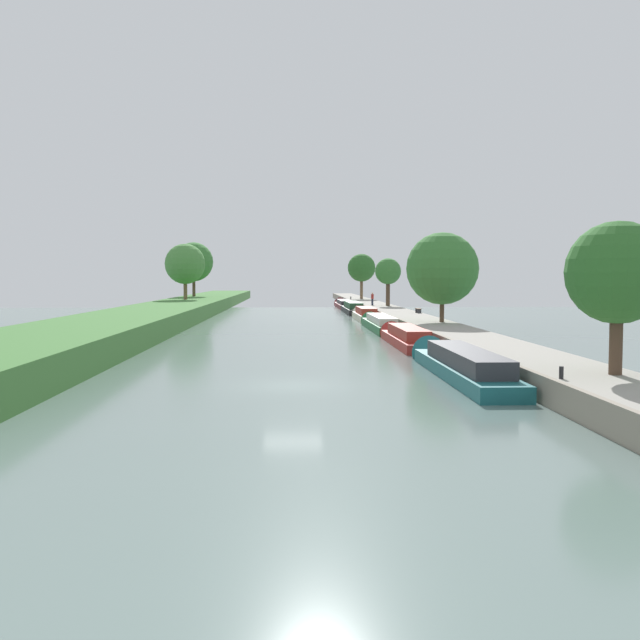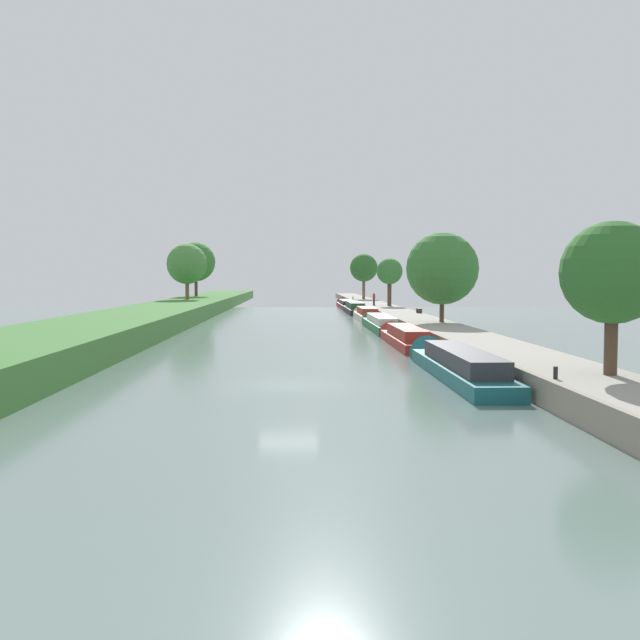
{
  "view_description": "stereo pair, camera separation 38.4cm",
  "coord_description": "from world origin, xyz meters",
  "px_view_note": "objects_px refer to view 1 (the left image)",
  "views": [
    {
      "loc": [
        -0.03,
        -30.69,
        4.66
      ],
      "look_at": [
        2.35,
        30.45,
        1.0
      ],
      "focal_mm": 40.39,
      "sensor_mm": 36.0,
      "label": 1
    },
    {
      "loc": [
        0.36,
        -30.7,
        4.66
      ],
      "look_at": [
        2.35,
        30.45,
        1.0
      ],
      "focal_mm": 40.39,
      "sensor_mm": 36.0,
      "label": 2
    }
  ],
  "objects_px": {
    "person_walking": "(372,299)",
    "narrowboat_black": "(352,308)",
    "mooring_bollard_near": "(561,373)",
    "narrowboat_green": "(379,323)",
    "narrowboat_cream": "(365,315)",
    "narrowboat_red": "(405,337)",
    "narrowboat_teal": "(459,364)",
    "park_bench": "(418,310)",
    "narrowboat_maroon": "(344,304)",
    "mooring_bollard_far": "(351,298)"
  },
  "relations": [
    {
      "from": "person_walking",
      "to": "narrowboat_black",
      "type": "bearing_deg",
      "value": 165.98
    },
    {
      "from": "person_walking",
      "to": "mooring_bollard_near",
      "type": "distance_m",
      "value": 67.41
    },
    {
      "from": "narrowboat_green",
      "to": "narrowboat_cream",
      "type": "xyz_separation_m",
      "value": [
        0.18,
        14.45,
        0.03
      ]
    },
    {
      "from": "narrowboat_red",
      "to": "person_walking",
      "type": "xyz_separation_m",
      "value": [
        2.63,
        43.58,
        1.34
      ]
    },
    {
      "from": "narrowboat_teal",
      "to": "mooring_bollard_near",
      "type": "relative_size",
      "value": 33.86
    },
    {
      "from": "mooring_bollard_near",
      "to": "park_bench",
      "type": "height_order",
      "value": "park_bench"
    },
    {
      "from": "narrowboat_black",
      "to": "park_bench",
      "type": "distance_m",
      "value": 21.34
    },
    {
      "from": "mooring_bollard_near",
      "to": "narrowboat_red",
      "type": "bearing_deg",
      "value": 94.56
    },
    {
      "from": "narrowboat_cream",
      "to": "narrowboat_maroon",
      "type": "xyz_separation_m",
      "value": [
        -0.02,
        32.02,
        -0.08
      ]
    },
    {
      "from": "narrowboat_black",
      "to": "narrowboat_teal",
      "type": "bearing_deg",
      "value": -89.97
    },
    {
      "from": "narrowboat_teal",
      "to": "park_bench",
      "type": "relative_size",
      "value": 10.16
    },
    {
      "from": "park_bench",
      "to": "mooring_bollard_near",
      "type": "bearing_deg",
      "value": -93.84
    },
    {
      "from": "narrowboat_black",
      "to": "mooring_bollard_near",
      "type": "height_order",
      "value": "narrowboat_black"
    },
    {
      "from": "mooring_bollard_far",
      "to": "mooring_bollard_near",
      "type": "bearing_deg",
      "value": -90.0
    },
    {
      "from": "person_walking",
      "to": "mooring_bollard_far",
      "type": "height_order",
      "value": "person_walking"
    },
    {
      "from": "narrowboat_green",
      "to": "narrowboat_teal",
      "type": "bearing_deg",
      "value": -89.8
    },
    {
      "from": "mooring_bollard_far",
      "to": "park_bench",
      "type": "relative_size",
      "value": 0.3
    },
    {
      "from": "park_bench",
      "to": "narrowboat_maroon",
      "type": "bearing_deg",
      "value": 97.51
    },
    {
      "from": "narrowboat_black",
      "to": "narrowboat_maroon",
      "type": "bearing_deg",
      "value": 89.7
    },
    {
      "from": "narrowboat_black",
      "to": "mooring_bollard_near",
      "type": "xyz_separation_m",
      "value": [
        1.84,
        -68.05,
        0.63
      ]
    },
    {
      "from": "narrowboat_red",
      "to": "narrowboat_maroon",
      "type": "relative_size",
      "value": 0.79
    },
    {
      "from": "narrowboat_maroon",
      "to": "person_walking",
      "type": "height_order",
      "value": "person_walking"
    },
    {
      "from": "narrowboat_black",
      "to": "mooring_bollard_far",
      "type": "distance_m",
      "value": 24.77
    },
    {
      "from": "narrowboat_cream",
      "to": "narrowboat_maroon",
      "type": "relative_size",
      "value": 0.67
    },
    {
      "from": "narrowboat_black",
      "to": "person_walking",
      "type": "distance_m",
      "value": 2.94
    },
    {
      "from": "narrowboat_teal",
      "to": "narrowboat_maroon",
      "type": "distance_m",
      "value": 76.65
    },
    {
      "from": "narrowboat_teal",
      "to": "narrowboat_green",
      "type": "bearing_deg",
      "value": 90.2
    },
    {
      "from": "narrowboat_black",
      "to": "person_walking",
      "type": "bearing_deg",
      "value": -14.02
    },
    {
      "from": "narrowboat_red",
      "to": "narrowboat_green",
      "type": "relative_size",
      "value": 0.88
    },
    {
      "from": "narrowboat_teal",
      "to": "mooring_bollard_near",
      "type": "xyz_separation_m",
      "value": [
        1.81,
        -8.09,
        0.66
      ]
    },
    {
      "from": "narrowboat_teal",
      "to": "narrowboat_cream",
      "type": "distance_m",
      "value": 44.63
    },
    {
      "from": "narrowboat_maroon",
      "to": "person_walking",
      "type": "xyz_separation_m",
      "value": [
        2.49,
        -17.34,
        1.39
      ]
    },
    {
      "from": "narrowboat_red",
      "to": "mooring_bollard_near",
      "type": "xyz_separation_m",
      "value": [
        1.9,
        -23.83,
        0.7
      ]
    },
    {
      "from": "narrowboat_green",
      "to": "park_bench",
      "type": "relative_size",
      "value": 10.28
    },
    {
      "from": "narrowboat_black",
      "to": "narrowboat_maroon",
      "type": "relative_size",
      "value": 0.92
    },
    {
      "from": "narrowboat_teal",
      "to": "narrowboat_maroon",
      "type": "xyz_separation_m",
      "value": [
        0.05,
        76.65,
        -0.08
      ]
    },
    {
      "from": "narrowboat_green",
      "to": "narrowboat_cream",
      "type": "bearing_deg",
      "value": 89.3
    },
    {
      "from": "mooring_bollard_near",
      "to": "park_bench",
      "type": "relative_size",
      "value": 0.3
    },
    {
      "from": "park_bench",
      "to": "narrowboat_cream",
      "type": "bearing_deg",
      "value": 132.32
    },
    {
      "from": "mooring_bollard_near",
      "to": "mooring_bollard_far",
      "type": "distance_m",
      "value": 92.74
    },
    {
      "from": "narrowboat_teal",
      "to": "mooring_bollard_near",
      "type": "distance_m",
      "value": 8.32
    },
    {
      "from": "narrowboat_teal",
      "to": "mooring_bollard_far",
      "type": "relative_size",
      "value": 33.86
    },
    {
      "from": "park_bench",
      "to": "narrowboat_red",
      "type": "bearing_deg",
      "value": -102.19
    },
    {
      "from": "narrowboat_green",
      "to": "narrowboat_cream",
      "type": "height_order",
      "value": "narrowboat_cream"
    },
    {
      "from": "narrowboat_red",
      "to": "person_walking",
      "type": "relative_size",
      "value": 8.19
    },
    {
      "from": "narrowboat_maroon",
      "to": "narrowboat_teal",
      "type": "bearing_deg",
      "value": -90.04
    },
    {
      "from": "narrowboat_green",
      "to": "mooring_bollard_near",
      "type": "height_order",
      "value": "mooring_bollard_near"
    },
    {
      "from": "mooring_bollard_near",
      "to": "person_walking",
      "type": "bearing_deg",
      "value": 89.38
    },
    {
      "from": "narrowboat_maroon",
      "to": "park_bench",
      "type": "bearing_deg",
      "value": -82.49
    },
    {
      "from": "narrowboat_green",
      "to": "person_walking",
      "type": "relative_size",
      "value": 9.29
    }
  ]
}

